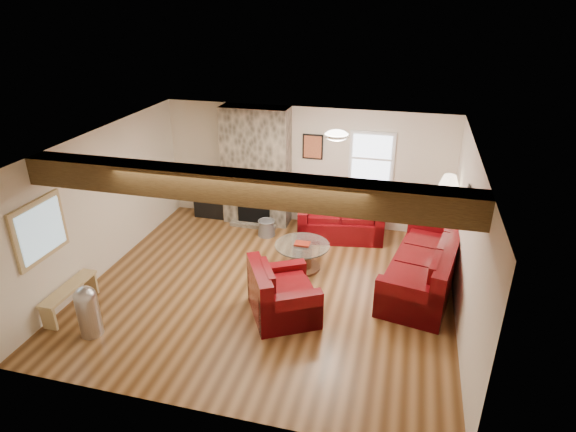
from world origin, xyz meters
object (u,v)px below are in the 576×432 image
(loveseat, at_px, (340,216))
(television, at_px, (218,184))
(floor_lamp, at_px, (448,188))
(sofa_three, at_px, (423,262))
(tv_cabinet, at_px, (219,205))
(armchair_red, at_px, (284,290))
(coffee_table, at_px, (302,256))

(loveseat, height_order, television, television)
(loveseat, distance_m, floor_lamp, 2.21)
(sofa_three, height_order, loveseat, sofa_three)
(loveseat, bearing_deg, tv_cabinet, 164.32)
(armchair_red, relative_size, floor_lamp, 0.65)
(sofa_three, relative_size, tv_cabinet, 2.30)
(armchair_red, bearing_deg, tv_cabinet, 7.26)
(armchair_red, height_order, coffee_table, armchair_red)
(coffee_table, distance_m, television, 2.93)
(tv_cabinet, bearing_deg, floor_lamp, -8.50)
(loveseat, height_order, tv_cabinet, loveseat)
(coffee_table, height_order, television, television)
(sofa_three, bearing_deg, loveseat, -122.40)
(coffee_table, xyz_separation_m, tv_cabinet, (-2.29, 1.76, 0.02))
(television, xyz_separation_m, floor_lamp, (4.70, -0.70, 0.65))
(television, bearing_deg, floor_lamp, -8.50)
(tv_cabinet, xyz_separation_m, floor_lamp, (4.70, -0.70, 1.14))
(loveseat, bearing_deg, coffee_table, -117.00)
(floor_lamp, bearing_deg, television, 171.50)
(loveseat, bearing_deg, sofa_three, -52.71)
(television, bearing_deg, coffee_table, -37.48)
(coffee_table, relative_size, tv_cabinet, 0.94)
(coffee_table, xyz_separation_m, floor_lamp, (2.41, 1.05, 1.16))
(armchair_red, relative_size, television, 1.32)
(sofa_three, xyz_separation_m, television, (-4.38, 1.83, 0.29))
(tv_cabinet, bearing_deg, sofa_three, -22.73)
(tv_cabinet, bearing_deg, coffee_table, -37.48)
(coffee_table, bearing_deg, sofa_three, -2.17)
(sofa_three, height_order, floor_lamp, floor_lamp)
(loveseat, distance_m, armchair_red, 2.89)
(tv_cabinet, height_order, floor_lamp, floor_lamp)
(armchair_red, height_order, tv_cabinet, armchair_red)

